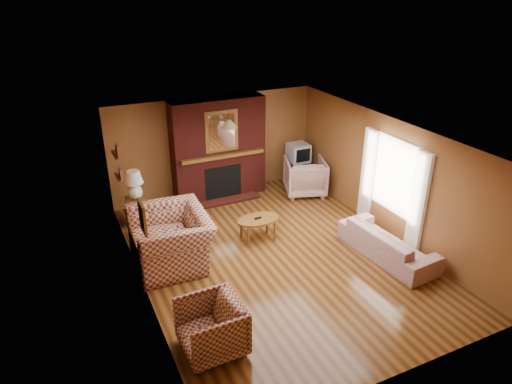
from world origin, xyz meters
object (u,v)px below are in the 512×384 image
coffee_table (258,221)px  side_table (138,211)px  floral_sofa (388,243)px  floral_armchair (305,176)px  table_lamp (134,183)px  plaid_loveseat (171,239)px  plaid_armchair (211,327)px  fireplace (219,150)px  tv_stand (297,172)px  crt_tv (298,153)px

coffee_table → side_table: 2.69m
floral_sofa → floral_armchair: size_ratio=2.06×
coffee_table → table_lamp: (-2.04, 1.75, 0.51)m
plaid_loveseat → floral_sofa: 4.06m
plaid_armchair → fireplace: bearing=156.5°
floral_armchair → tv_stand: 0.58m
floral_armchair → table_lamp: size_ratio=1.51×
coffee_table → plaid_loveseat: bearing=-178.2°
floral_sofa → plaid_armchair: bearing=98.0°
plaid_loveseat → tv_stand: plaid_loveseat is taller
fireplace → floral_sofa: 4.40m
plaid_loveseat → floral_armchair: 4.11m
fireplace → floral_armchair: (1.93, -0.74, -0.74)m
floral_armchair → fireplace: bearing=-1.5°
side_table → tv_stand: tv_stand is taller
plaid_loveseat → plaid_armchair: plaid_loveseat is taller
plaid_loveseat → floral_armchair: plaid_loveseat is taller
coffee_table → table_lamp: size_ratio=1.35×
floral_armchair → coffee_table: (-1.99, -1.54, -0.02)m
floral_sofa → floral_armchair: floral_armchair is taller
fireplace → plaid_loveseat: bearing=-128.4°
plaid_armchair → side_table: 4.21m
tv_stand → coffee_table: bearing=-130.0°
side_table → plaid_armchair: bearing=-88.0°
plaid_loveseat → side_table: 1.83m
fireplace → plaid_armchair: bearing=-112.4°
floral_sofa → floral_armchair: bearing=-5.4°
plaid_loveseat → crt_tv: 4.47m
fireplace → floral_sofa: (1.90, -3.87, -0.89)m
plaid_loveseat → crt_tv: size_ratio=3.10×
plaid_loveseat → side_table: (-0.25, 1.80, -0.21)m
plaid_loveseat → plaid_armchair: size_ratio=1.76×
floral_sofa → side_table: floral_sofa is taller
table_lamp → crt_tv: bearing=4.7°
table_lamp → tv_stand: table_lamp is taller
plaid_armchair → table_lamp: table_lamp is taller
fireplace → coffee_table: 2.40m
fireplace → side_table: size_ratio=4.18×
plaid_loveseat → plaid_armchair: 2.41m
plaid_loveseat → table_lamp: (-0.25, 1.80, 0.43)m
floral_sofa → crt_tv: size_ratio=4.04×
plaid_armchair → coffee_table: size_ratio=1.00×
floral_sofa → coffee_table: bearing=46.2°
side_table → crt_tv: (4.15, 0.34, 0.57)m
tv_stand → floral_sofa: bearing=-87.2°
crt_tv → floral_sofa: bearing=-92.3°
floral_armchair → side_table: bearing=16.6°
plaid_loveseat → side_table: plaid_loveseat is taller
plaid_loveseat → coffee_table: size_ratio=1.77×
crt_tv → tv_stand: bearing=90.0°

